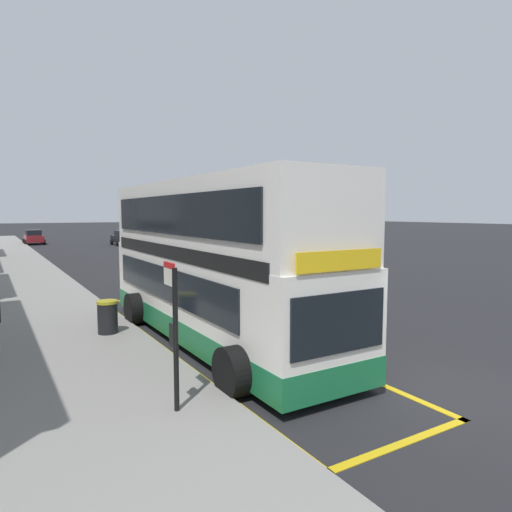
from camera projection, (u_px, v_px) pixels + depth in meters
name	position (u px, v px, depth m)	size (l,w,h in m)	color
ground_plane	(99.00, 257.00, 36.34)	(260.00, 260.00, 0.00)	black
double_decker_bus	(212.00, 267.00, 12.44)	(3.16, 10.51, 4.40)	white
bus_bay_markings	(212.00, 338.00, 12.80)	(3.20, 13.83, 0.01)	gold
bus_stop_sign	(174.00, 323.00, 7.74)	(0.09, 0.51, 2.56)	black
parked_car_maroon_ahead	(34.00, 237.00, 50.38)	(2.09, 4.20, 1.62)	maroon
parked_car_black_far	(123.00, 238.00, 49.08)	(2.09, 4.20, 1.62)	black
litter_bin	(108.00, 317.00, 12.79)	(0.58, 0.58, 0.94)	black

